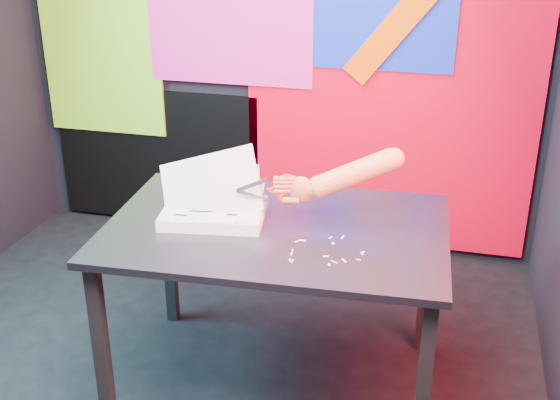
# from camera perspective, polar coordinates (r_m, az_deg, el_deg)

# --- Properties ---
(room) EXTENTS (3.01, 3.01, 2.71)m
(room) POSITION_cam_1_polar(r_m,az_deg,el_deg) (2.56, -9.15, 9.97)
(room) COLOR black
(room) RESTS_ON ground
(backdrop) EXTENTS (2.88, 0.05, 2.08)m
(backdrop) POSITION_cam_1_polar(r_m,az_deg,el_deg) (3.98, 0.35, 9.28)
(backdrop) COLOR red
(backdrop) RESTS_ON ground
(work_table) EXTENTS (1.37, 0.95, 0.75)m
(work_table) POSITION_cam_1_polar(r_m,az_deg,el_deg) (2.78, -0.30, -3.55)
(work_table) COLOR #272626
(work_table) RESTS_ON ground
(printout_stack) EXTENTS (0.47, 0.35, 0.30)m
(printout_stack) POSITION_cam_1_polar(r_m,az_deg,el_deg) (2.81, -5.41, -0.96)
(printout_stack) COLOR silver
(printout_stack) RESTS_ON work_table
(scissors) EXTENTS (0.23, 0.07, 0.13)m
(scissors) POSITION_cam_1_polar(r_m,az_deg,el_deg) (2.72, 0.24, 0.82)
(scissors) COLOR silver
(scissors) RESTS_ON printout_stack
(hand_forearm) EXTENTS (0.48, 0.18, 0.22)m
(hand_forearm) POSITION_cam_1_polar(r_m,az_deg,el_deg) (2.72, 5.29, 1.96)
(hand_forearm) COLOR #A66A38
(hand_forearm) RESTS_ON work_table
(paper_clippings) EXTENTS (0.27, 0.25, 0.00)m
(paper_clippings) POSITION_cam_1_polar(r_m,az_deg,el_deg) (2.55, 3.65, -4.20)
(paper_clippings) COLOR silver
(paper_clippings) RESTS_ON work_table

